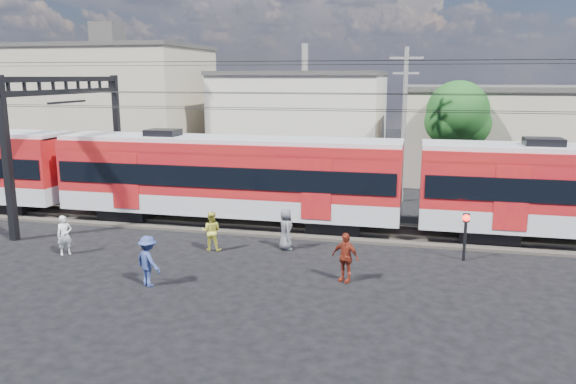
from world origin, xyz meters
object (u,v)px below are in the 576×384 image
(commuter_train, at_px, (232,175))
(pedestrian_a, at_px, (65,235))
(pedestrian_c, at_px, (148,261))
(crossing_signal, at_px, (466,228))

(commuter_train, height_order, pedestrian_a, commuter_train)
(commuter_train, xyz_separation_m, pedestrian_c, (-0.24, -8.16, -1.53))
(pedestrian_a, xyz_separation_m, pedestrian_c, (4.81, -2.38, 0.08))
(commuter_train, xyz_separation_m, pedestrian_a, (-5.04, -5.78, -1.61))
(pedestrian_a, height_order, crossing_signal, crossing_signal)
(pedestrian_c, bearing_deg, commuter_train, -62.30)
(pedestrian_c, xyz_separation_m, crossing_signal, (10.55, 5.15, 0.43))
(pedestrian_c, bearing_deg, pedestrian_a, 3.07)
(commuter_train, distance_m, crossing_signal, 10.80)
(crossing_signal, bearing_deg, commuter_train, 163.73)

